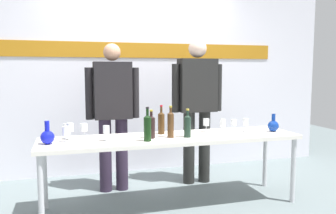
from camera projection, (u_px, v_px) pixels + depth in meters
The scene contains 21 objects.
ground_plane at pixel (172, 205), 3.59m from camera, with size 10.00×10.00×0.00m, color slate.
back_wall at pixel (143, 62), 4.76m from camera, with size 5.47×0.11×3.00m.
display_table at pixel (172, 142), 3.52m from camera, with size 2.62×0.64×0.72m.
decanter_blue_left at pixel (47, 136), 3.14m from camera, with size 0.13×0.13×0.21m.
decanter_blue_right at pixel (273, 125), 3.79m from camera, with size 0.12×0.12×0.20m.
presenter_left at pixel (113, 108), 3.95m from camera, with size 0.61×0.22×1.69m.
presenter_right at pixel (197, 101), 4.23m from camera, with size 0.64×0.22×1.76m.
wine_bottle_0 at pixel (161, 122), 3.64m from camera, with size 0.07×0.07×0.31m.
wine_bottle_1 at pixel (147, 127), 3.27m from camera, with size 0.07×0.07×0.32m.
wine_bottle_2 at pixel (151, 126), 3.42m from camera, with size 0.07×0.07×0.28m.
wine_bottle_3 at pixel (171, 124), 3.44m from camera, with size 0.06×0.06×0.32m.
wine_bottle_4 at pixel (187, 125), 3.46m from camera, with size 0.07×0.07×0.29m.
wine_glass_left_0 at pixel (84, 128), 3.46m from camera, with size 0.07×0.07×0.14m.
wine_glass_left_1 at pixel (106, 130), 3.28m from camera, with size 0.06×0.06×0.15m.
wine_glass_left_2 at pixel (70, 128), 3.33m from camera, with size 0.07×0.07×0.16m.
wine_glass_left_3 at pixel (66, 131), 3.22m from camera, with size 0.06×0.06×0.15m.
wine_glass_left_4 at pixel (66, 128), 3.40m from camera, with size 0.06×0.06×0.15m.
wine_glass_right_0 at pixel (223, 123), 3.71m from camera, with size 0.06×0.06×0.15m.
wine_glass_right_1 at pixel (234, 123), 3.79m from camera, with size 0.06×0.06×0.13m.
wine_glass_right_2 at pixel (246, 122), 3.77m from camera, with size 0.06×0.06×0.15m.
wine_glass_right_3 at pixel (206, 122), 3.79m from camera, with size 0.07×0.07×0.14m.
Camera 1 is at (-1.01, -3.31, 1.39)m, focal length 37.12 mm.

